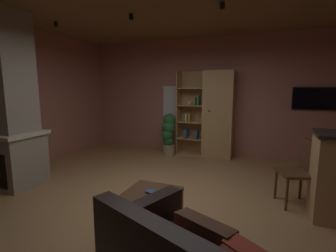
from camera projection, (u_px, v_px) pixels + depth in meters
name	position (u px, v px, depth m)	size (l,w,h in m)	color
floor	(158.00, 202.00, 3.55)	(6.15, 5.76, 0.02)	#A37A4C
wall_back	(206.00, 97.00, 6.00)	(6.27, 0.06, 2.80)	#AD7060
wall_left	(2.00, 100.00, 4.47)	(0.06, 5.76, 2.80)	#AD7060
window_pane_back	(174.00, 101.00, 6.29)	(0.59, 0.01, 0.77)	white
stone_fireplace	(8.00, 110.00, 4.00)	(0.94, 0.78, 2.80)	gray
bookshelf_cabinet	(214.00, 115.00, 5.72)	(1.31, 0.41, 2.01)	tan
coffee_table	(149.00, 201.00, 2.85)	(0.61, 0.69, 0.42)	#4C331E
table_book_0	(152.00, 192.00, 2.85)	(0.13, 0.09, 0.02)	#2D4C8C
dining_chair	(302.00, 168.00, 3.38)	(0.54, 0.54, 0.92)	#4C331E
potted_floor_plant	(169.00, 132.00, 5.90)	(0.33, 0.35, 1.02)	#9E896B
wall_mounted_tv	(314.00, 99.00, 5.10)	(0.84, 0.06, 0.47)	black
track_light_spot_0	(56.00, 24.00, 4.32)	(0.07, 0.07, 0.09)	black
track_light_spot_1	(131.00, 17.00, 3.87)	(0.07, 0.07, 0.09)	black
track_light_spot_2	(222.00, 6.00, 3.34)	(0.07, 0.07, 0.09)	black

